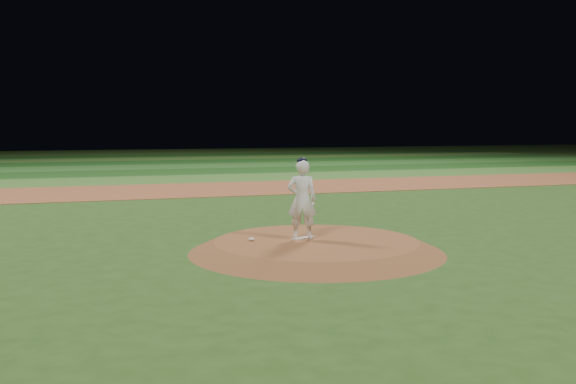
{
  "coord_description": "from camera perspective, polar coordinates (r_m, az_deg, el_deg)",
  "views": [
    {
      "loc": [
        -4.75,
        -12.79,
        2.73
      ],
      "look_at": [
        0.0,
        2.0,
        1.1
      ],
      "focal_mm": 40.0,
      "sensor_mm": 36.0,
      "label": 1
    }
  ],
  "objects": [
    {
      "name": "outfield_stripe_3",
      "position": [
        47.61,
        -12.07,
        2.59
      ],
      "size": [
        70.0,
        5.0,
        0.02
      ],
      "primitive_type": "cube",
      "color": "#1B4D18",
      "rests_on": "ground"
    },
    {
      "name": "outfield_stripe_4",
      "position": [
        52.58,
        -12.63,
        2.88
      ],
      "size": [
        70.0,
        5.0,
        0.02
      ],
      "primitive_type": "cube",
      "color": "#3B6826",
      "rests_on": "ground"
    },
    {
      "name": "outfield_stripe_0",
      "position": [
        32.75,
        -9.41,
        1.15
      ],
      "size": [
        70.0,
        5.0,
        0.02
      ],
      "primitive_type": "cube",
      "color": "#3D7028",
      "rests_on": "ground"
    },
    {
      "name": "pitchers_mound",
      "position": [
        13.89,
        2.53,
        -4.83
      ],
      "size": [
        5.5,
        5.5,
        0.25
      ],
      "primitive_type": "cone",
      "color": "brown",
      "rests_on": "ground"
    },
    {
      "name": "outfield_stripe_5",
      "position": [
        57.55,
        -13.08,
        3.13
      ],
      "size": [
        70.0,
        5.0,
        0.02
      ],
      "primitive_type": "cube",
      "color": "#194616",
      "rests_on": "ground"
    },
    {
      "name": "rosin_bag",
      "position": [
        13.81,
        -3.26,
        -4.22
      ],
      "size": [
        0.13,
        0.13,
        0.07
      ],
      "primitive_type": "ellipsoid",
      "color": "white",
      "rests_on": "pitchers_mound"
    },
    {
      "name": "outfield_stripe_2",
      "position": [
        42.64,
        -11.39,
        2.22
      ],
      "size": [
        70.0,
        5.0,
        0.02
      ],
      "primitive_type": "cube",
      "color": "#2E6826",
      "rests_on": "ground"
    },
    {
      "name": "pitching_rubber",
      "position": [
        14.08,
        1.38,
        -4.1
      ],
      "size": [
        0.59,
        0.36,
        0.03
      ],
      "primitive_type": "cube",
      "rotation": [
        0.0,
        0.0,
        0.4
      ],
      "color": "silver",
      "rests_on": "pitchers_mound"
    },
    {
      "name": "ground",
      "position": [
        13.92,
        2.53,
        -5.33
      ],
      "size": [
        120.0,
        120.0,
        0.0
      ],
      "primitive_type": "plane",
      "color": "#2A4F19",
      "rests_on": "ground"
    },
    {
      "name": "infield_dirt_band",
      "position": [
        27.34,
        -7.72,
        0.23
      ],
      "size": [
        70.0,
        6.0,
        0.02
      ],
      "primitive_type": "cube",
      "color": "brown",
      "rests_on": "ground"
    },
    {
      "name": "outfield_stripe_1",
      "position": [
        37.69,
        -10.53,
        1.75
      ],
      "size": [
        70.0,
        5.0,
        0.02
      ],
      "primitive_type": "cube",
      "color": "#1C4B18",
      "rests_on": "ground"
    },
    {
      "name": "pitcher_on_mound",
      "position": [
        13.86,
        1.25,
        -0.65
      ],
      "size": [
        0.73,
        0.59,
        1.79
      ],
      "color": "white",
      "rests_on": "pitchers_mound"
    }
  ]
}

